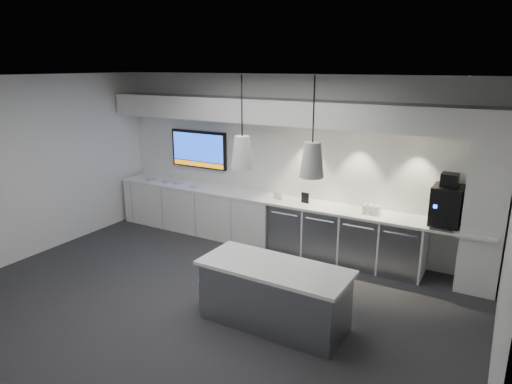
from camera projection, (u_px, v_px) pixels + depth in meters
The scene contains 28 objects.
floor at pixel (208, 300), 6.34m from camera, with size 7.00×7.00×0.00m, color #2C2C2E.
ceiling at pixel (201, 77), 5.53m from camera, with size 7.00×7.00×0.00m, color black.
wall_back at pixel (288, 162), 8.03m from camera, with size 7.00×7.00×0.00m, color white.
wall_front at pixel (31, 268), 3.84m from camera, with size 7.00×7.00×0.00m, color white.
wall_left at pixel (33, 167), 7.59m from camera, with size 7.00×7.00×0.00m, color white.
wall_right at pixel (510, 247), 4.27m from camera, with size 7.00×7.00×0.00m, color white.
back_counter at pixel (279, 200), 7.92m from camera, with size 6.80×0.65×0.04m, color white.
left_base_cabinets at pixel (199, 209), 8.87m from camera, with size 3.30×0.63×0.86m, color white.
fridge_unit_a at pixel (292, 227), 7.93m from camera, with size 0.60×0.61×0.85m, color gray.
fridge_unit_b at pixel (326, 233), 7.63m from camera, with size 0.60×0.61×0.85m, color gray.
fridge_unit_c at pixel (363, 240), 7.33m from camera, with size 0.60×0.61×0.85m, color gray.
fridge_unit_d at pixel (403, 248), 7.03m from camera, with size 0.60×0.61×0.85m, color gray.
backsplash at pixel (354, 166), 7.43m from camera, with size 4.60×0.03×1.30m, color white.
soffit at pixel (281, 112), 7.53m from camera, with size 6.90×0.60×0.40m, color white.
column at pixel (487, 203), 6.31m from camera, with size 0.55×0.55×2.60m, color white.
wall_tv at pixel (199, 149), 8.87m from camera, with size 1.25×0.07×0.72m.
island at pixel (274, 295), 5.64m from camera, with size 1.89×0.85×0.79m.
bin at pixel (209, 294), 6.07m from camera, with size 0.29×0.29×0.41m, color gray.
coffee_machine at pixel (447, 204), 6.58m from camera, with size 0.42×0.60×0.76m.
sign_black at pixel (305, 198), 7.66m from camera, with size 0.14×0.02×0.18m, color black.
sign_white at pixel (278, 196), 7.86m from camera, with size 0.18×0.02×0.14m, color white.
cup_cluster at pixel (371, 210), 7.10m from camera, with size 0.27×0.17×0.14m, color white, non-canonical shape.
tray_a at pixel (151, 180), 9.19m from camera, with size 0.16×0.16×0.03m, color #B8B8B8.
tray_b at pixel (168, 182), 9.02m from camera, with size 0.16×0.16×0.03m, color #B8B8B8.
tray_c at pixel (179, 183), 8.91m from camera, with size 0.16×0.16×0.03m, color #B8B8B8.
tray_d at pixel (196, 186), 8.67m from camera, with size 0.16×0.16×0.03m, color #B8B8B8.
pendant_left at pixel (242, 152), 5.38m from camera, with size 0.27×0.27×1.09m.
pendant_right at pixel (312, 160), 4.96m from camera, with size 0.27×0.27×1.09m.
Camera 1 is at (3.38, -4.63, 3.15)m, focal length 32.00 mm.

